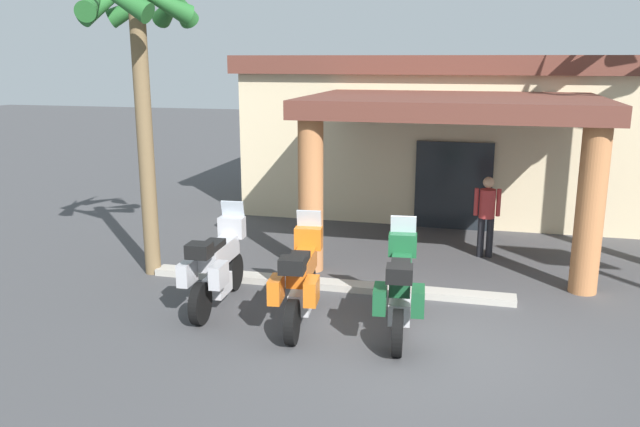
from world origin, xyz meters
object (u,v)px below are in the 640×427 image
motel_building (460,131)px  motorcycle_green (400,289)px  motorcycle_orange (301,280)px  pedestrian (487,211)px  palm_tree_roadside (139,36)px  motorcycle_silver (217,266)px

motel_building → motorcycle_green: 8.99m
motorcycle_orange → pedestrian: pedestrian is taller
motorcycle_orange → pedestrian: 5.06m
motorcycle_orange → palm_tree_roadside: bearing=58.0°
pedestrian → palm_tree_roadside: (-6.14, -2.60, 3.42)m
motel_building → motorcycle_green: size_ratio=5.08×
motorcycle_orange → palm_tree_roadside: 5.27m
motorcycle_silver → palm_tree_roadside: size_ratio=0.39×
motel_building → motorcycle_silver: motel_building is taller
motorcycle_orange → pedestrian: (2.75, 4.23, 0.27)m
motel_building → pedestrian: motel_building is taller
motel_building → motorcycle_silver: 9.33m
motorcycle_orange → motorcycle_green: bearing=-96.2°
motel_building → motorcycle_orange: size_ratio=5.08×
motorcycle_silver → motel_building: bearing=-24.7°
motorcycle_silver → pedestrian: size_ratio=1.32×
motorcycle_orange → motorcycle_green: same height
motorcycle_orange → palm_tree_roadside: size_ratio=0.39×
motorcycle_orange → pedestrian: size_ratio=1.32×
motel_building → pedestrian: (0.77, -4.64, -1.12)m
pedestrian → palm_tree_roadside: 7.49m
motel_building → motorcycle_silver: (-3.50, -8.53, -1.39)m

